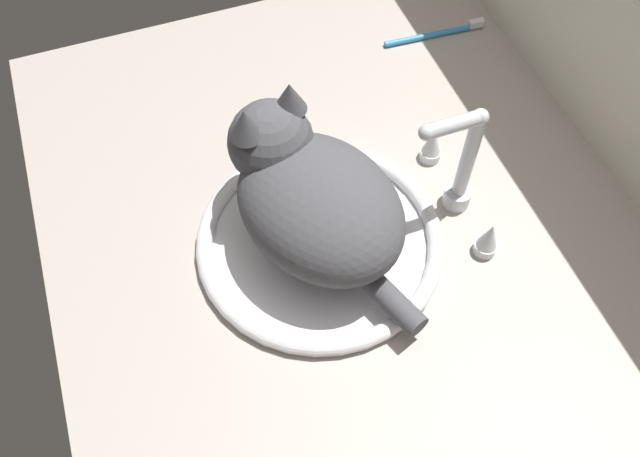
{
  "coord_description": "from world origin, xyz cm",
  "views": [
    {
      "loc": [
        44.61,
        -20.88,
        81.63
      ],
      "look_at": [
        -0.99,
        -4.14,
        7.0
      ],
      "focal_mm": 37.29,
      "sensor_mm": 36.0,
      "label": 1
    }
  ],
  "objects_px": {
    "sink_basin": "(320,240)",
    "toothbrush": "(437,33)",
    "cat": "(308,193)",
    "faucet": "(460,173)"
  },
  "relations": [
    {
      "from": "cat",
      "to": "sink_basin",
      "type": "bearing_deg",
      "value": 19.89
    },
    {
      "from": "sink_basin",
      "to": "cat",
      "type": "height_order",
      "value": "cat"
    },
    {
      "from": "cat",
      "to": "faucet",
      "type": "bearing_deg",
      "value": 84.13
    },
    {
      "from": "faucet",
      "to": "toothbrush",
      "type": "relative_size",
      "value": 1.14
    },
    {
      "from": "cat",
      "to": "toothbrush",
      "type": "height_order",
      "value": "cat"
    },
    {
      "from": "cat",
      "to": "toothbrush",
      "type": "bearing_deg",
      "value": 131.76
    },
    {
      "from": "sink_basin",
      "to": "cat",
      "type": "relative_size",
      "value": 1.0
    },
    {
      "from": "sink_basin",
      "to": "toothbrush",
      "type": "xyz_separation_m",
      "value": [
        -0.33,
        0.34,
        -0.0
      ]
    },
    {
      "from": "sink_basin",
      "to": "cat",
      "type": "bearing_deg",
      "value": -160.11
    },
    {
      "from": "cat",
      "to": "toothbrush",
      "type": "relative_size",
      "value": 1.87
    }
  ]
}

